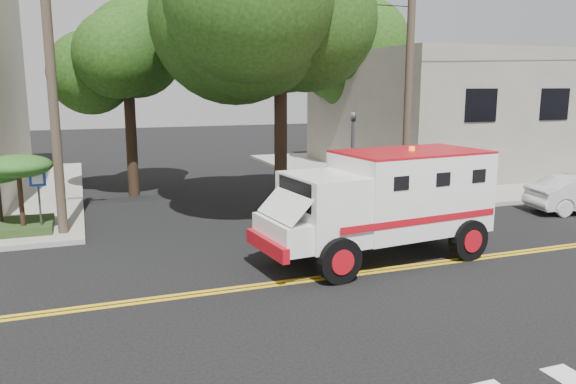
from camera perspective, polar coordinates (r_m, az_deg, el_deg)
name	(u,v)px	position (r m, az deg, el deg)	size (l,w,h in m)	color
ground	(313,279)	(13.39, 2.60, -8.84)	(100.00, 100.00, 0.00)	black
sidewalk_ne	(447,168)	(31.45, 15.83, 2.34)	(17.00, 17.00, 0.15)	gray
building_right	(467,110)	(32.47, 17.75, 7.95)	(14.00, 12.00, 6.00)	slate
utility_pole_left	(52,85)	(17.61, -22.85, 9.99)	(0.28, 0.28, 9.00)	#382D23
utility_pole_right	(409,85)	(21.05, 12.15, 10.60)	(0.28, 0.28, 9.00)	#382D23
tree_main	(296,0)	(19.28, 0.82, 18.88)	(6.08, 5.70, 9.85)	black
tree_left	(136,53)	(23.53, -15.22, 13.47)	(4.48, 4.20, 7.70)	black
tree_right	(353,54)	(30.68, 6.59, 13.75)	(4.80, 4.50, 8.20)	black
traffic_signal	(353,152)	(19.42, 6.58, 4.04)	(0.15, 0.18, 3.60)	#3F3F42
accessibility_sign	(39,193)	(18.09, -24.00, -0.10)	(0.45, 0.10, 2.02)	#3F3F42
armored_truck	(385,199)	(14.76, 9.85, -0.68)	(6.38, 3.03, 2.81)	white
pedestrian_a	(428,174)	(23.03, 14.01, 1.74)	(0.61, 0.40, 1.67)	gray
pedestrian_b	(452,166)	(25.61, 16.34, 2.57)	(0.84, 0.65, 1.73)	gray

